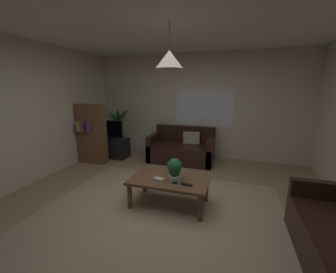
# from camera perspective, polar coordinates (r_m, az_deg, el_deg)

# --- Properties ---
(floor) EXTENTS (5.28, 5.48, 0.02)m
(floor) POSITION_cam_1_polar(r_m,az_deg,el_deg) (3.35, -1.63, -19.14)
(floor) COLOR #9E8466
(floor) RESTS_ON ground
(rug) EXTENTS (3.43, 3.01, 0.01)m
(rug) POSITION_cam_1_polar(r_m,az_deg,el_deg) (3.18, -2.88, -20.73)
(rug) COLOR tan
(rug) RESTS_ON ground
(wall_back) EXTENTS (5.40, 0.06, 2.61)m
(wall_back) POSITION_cam_1_polar(r_m,az_deg,el_deg) (5.55, 7.72, 7.98)
(wall_back) COLOR beige
(wall_back) RESTS_ON ground
(wall_left) EXTENTS (0.06, 5.48, 2.61)m
(wall_left) POSITION_cam_1_polar(r_m,az_deg,el_deg) (4.51, -35.87, 4.60)
(wall_left) COLOR beige
(wall_left) RESTS_ON ground
(ceiling) EXTENTS (5.28, 5.48, 0.02)m
(ceiling) POSITION_cam_1_polar(r_m,az_deg,el_deg) (2.97, -1.99, 29.65)
(ceiling) COLOR white
(window_pane) EXTENTS (1.43, 0.01, 0.93)m
(window_pane) POSITION_cam_1_polar(r_m,az_deg,el_deg) (5.49, 9.58, 7.52)
(window_pane) COLOR white
(couch_under_window) EXTENTS (1.53, 0.87, 0.82)m
(couch_under_window) POSITION_cam_1_polar(r_m,az_deg,el_deg) (5.28, 3.77, -3.58)
(couch_under_window) COLOR black
(couch_under_window) RESTS_ON ground
(coffee_table) EXTENTS (1.17, 0.67, 0.42)m
(coffee_table) POSITION_cam_1_polar(r_m,az_deg,el_deg) (3.30, 0.29, -12.22)
(coffee_table) COLOR brown
(coffee_table) RESTS_ON ground
(book_on_table_0) EXTENTS (0.16, 0.11, 0.03)m
(book_on_table_0) POSITION_cam_1_polar(r_m,az_deg,el_deg) (3.24, -2.43, -11.29)
(book_on_table_0) COLOR beige
(book_on_table_0) RESTS_ON coffee_table
(remote_on_table_0) EXTENTS (0.16, 0.07, 0.02)m
(remote_on_table_0) POSITION_cam_1_polar(r_m,az_deg,el_deg) (3.09, 5.00, -12.64)
(remote_on_table_0) COLOR black
(remote_on_table_0) RESTS_ON coffee_table
(remote_on_table_1) EXTENTS (0.10, 0.17, 0.02)m
(remote_on_table_1) POSITION_cam_1_polar(r_m,az_deg,el_deg) (3.18, 2.45, -11.85)
(remote_on_table_1) COLOR black
(remote_on_table_1) RESTS_ON coffee_table
(potted_plant_on_table) EXTENTS (0.22, 0.22, 0.33)m
(potted_plant_on_table) POSITION_cam_1_polar(r_m,az_deg,el_deg) (3.17, 1.77, -8.70)
(potted_plant_on_table) COLOR beige
(potted_plant_on_table) RESTS_ON coffee_table
(tv_stand) EXTENTS (0.90, 0.44, 0.50)m
(tv_stand) POSITION_cam_1_polar(r_m,az_deg,el_deg) (5.76, -14.98, -2.83)
(tv_stand) COLOR black
(tv_stand) RESTS_ON ground
(tv) EXTENTS (0.74, 0.16, 0.46)m
(tv) POSITION_cam_1_polar(r_m,az_deg,el_deg) (5.64, -15.38, 1.88)
(tv) COLOR black
(tv) RESTS_ON tv_stand
(potted_palm_corner) EXTENTS (0.75, 0.84, 1.28)m
(potted_palm_corner) POSITION_cam_1_polar(r_m,az_deg,el_deg) (6.09, -12.96, 1.27)
(potted_palm_corner) COLOR brown
(potted_palm_corner) RESTS_ON ground
(bookshelf_corner) EXTENTS (0.70, 0.31, 1.40)m
(bookshelf_corner) POSITION_cam_1_polar(r_m,az_deg,el_deg) (5.36, -19.82, 0.72)
(bookshelf_corner) COLOR brown
(bookshelf_corner) RESTS_ON ground
(pendant_lamp) EXTENTS (0.37, 0.37, 0.59)m
(pendant_lamp) POSITION_cam_1_polar(r_m,az_deg,el_deg) (3.02, 0.33, 19.91)
(pendant_lamp) COLOR black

